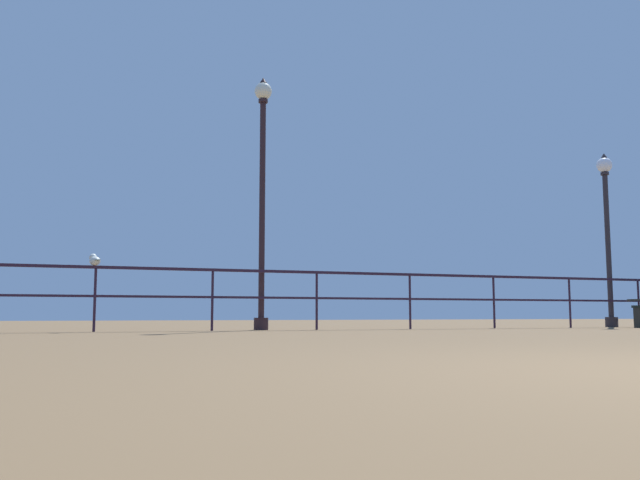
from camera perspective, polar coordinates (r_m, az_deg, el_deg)
name	(u,v)px	position (r m, az deg, el deg)	size (l,w,h in m)	color
pier_railing	(266,286)	(12.11, -4.54, -3.84)	(21.20, 0.05, 1.07)	#281729
lamppost_center	(262,181)	(12.53, -4.86, 4.97)	(0.32, 0.32, 4.67)	black
lamppost_right	(607,222)	(16.63, 22.95, 1.41)	(0.34, 0.34, 3.93)	#282228
seagull_on_rail	(95,260)	(11.66, -18.40, -1.61)	(0.22, 0.43, 0.20)	silver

